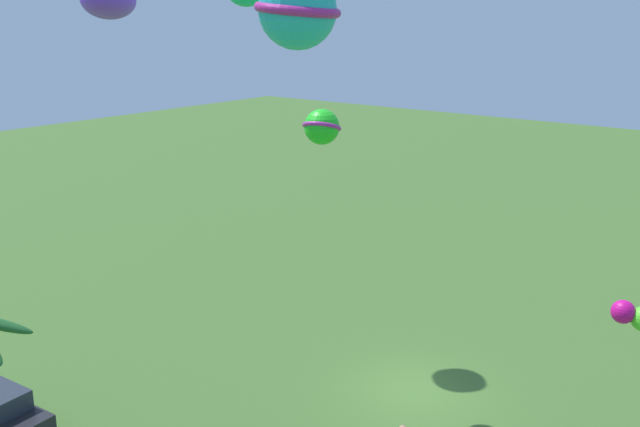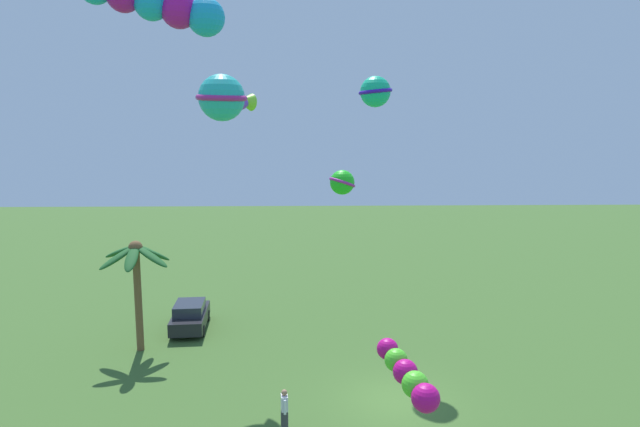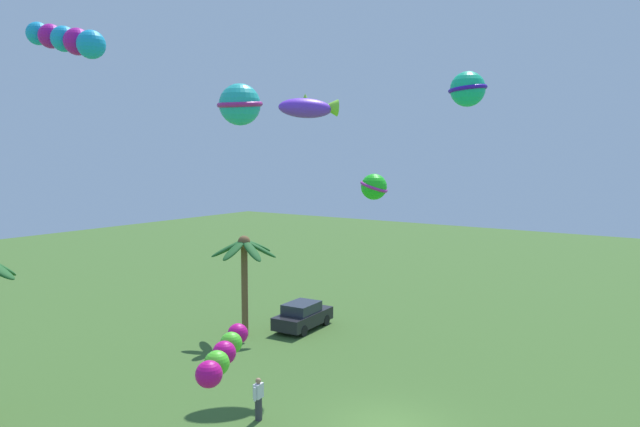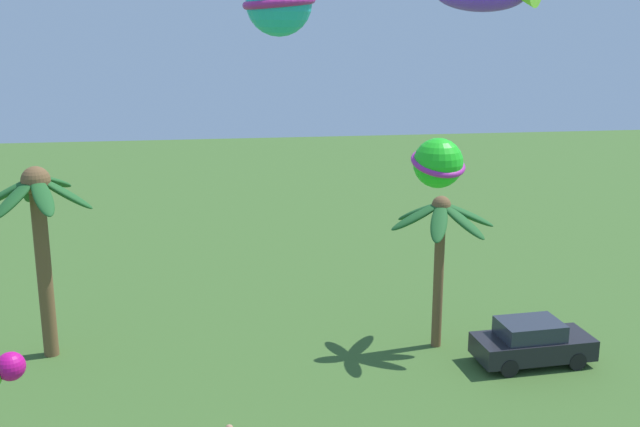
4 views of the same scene
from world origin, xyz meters
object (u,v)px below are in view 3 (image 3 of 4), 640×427
spectator_0 (258,399)px  kite_ball_3 (374,187)px  kite_ball_1 (240,105)px  kite_ball_0 (468,89)px  palm_tree_1 (245,258)px  kite_tube_4 (222,355)px  kite_fish_2 (309,108)px  kite_tube_5 (67,40)px  parked_car_0 (303,316)px

spectator_0 → kite_ball_3: kite_ball_3 is taller
kite_ball_1 → kite_ball_0: bearing=-40.4°
palm_tree_1 → kite_tube_4: 16.40m
spectator_0 → kite_ball_1: size_ratio=0.72×
spectator_0 → kite_ball_0: bearing=-25.1°
kite_fish_2 → kite_ball_1: bearing=-173.9°
kite_ball_1 → kite_ball_3: 6.15m
kite_tube_4 → kite_fish_2: bearing=26.2°
kite_ball_0 → kite_tube_4: (-14.17, 1.00, -7.99)m
kite_ball_0 → kite_tube_5: 16.05m
spectator_0 → kite_ball_0: 15.39m
kite_ball_1 → parked_car_0: bearing=21.2°
parked_car_0 → kite_ball_3: kite_ball_3 is taller
parked_car_0 → kite_tube_4: size_ratio=1.72×
palm_tree_1 → kite_ball_0: kite_ball_0 is taller
kite_ball_0 → kite_ball_3: kite_ball_0 is taller
palm_tree_1 → parked_car_0: bearing=-33.2°
kite_fish_2 → kite_ball_3: bearing=-117.4°
kite_tube_5 → kite_ball_3: bearing=-24.6°
kite_fish_2 → parked_car_0: bearing=40.7°
kite_ball_0 → kite_tube_5: kite_tube_5 is taller
kite_fish_2 → spectator_0: bearing=-158.6°
palm_tree_1 → kite_ball_0: (1.61, -11.54, 8.29)m
kite_ball_1 → kite_tube_5: (-7.17, 0.14, 1.36)m
parked_car_0 → kite_tube_4: 18.04m
parked_car_0 → kite_tube_5: kite_tube_5 is taller
kite_tube_5 → kite_ball_1: bearing=-1.1°
spectator_0 → kite_tube_5: kite_tube_5 is taller
parked_car_0 → kite_ball_0: size_ratio=1.82×
kite_fish_2 → kite_ball_0: bearing=-73.4°
kite_fish_2 → kite_ball_3: (-2.60, -5.02, -3.47)m
kite_ball_1 → kite_tube_4: bearing=-141.2°
kite_ball_0 → kite_ball_3: size_ratio=1.56×
palm_tree_1 → parked_car_0: 4.80m
kite_ball_0 → kite_ball_3: bearing=157.4°
kite_tube_4 → kite_ball_0: bearing=-4.0°
parked_car_0 → kite_tube_4: bearing=-150.3°
spectator_0 → kite_ball_3: size_ratio=1.13×
kite_ball_0 → kite_tube_5: bearing=156.0°
spectator_0 → kite_ball_1: kite_ball_1 is taller
kite_tube_4 → kite_tube_5: 10.13m
spectator_0 → kite_tube_4: size_ratio=0.68×
spectator_0 → palm_tree_1: bearing=44.5°
kite_ball_0 → kite_fish_2: bearing=106.6°
kite_ball_0 → kite_ball_1: size_ratio=1.00×
kite_ball_1 → kite_tube_5: 7.30m
palm_tree_1 → kite_ball_3: size_ratio=3.85×
kite_ball_3 → kite_fish_2: bearing=62.6°
kite_ball_3 → kite_tube_4: (-9.50, -0.94, -3.92)m
spectator_0 → kite_tube_5: (-5.62, 2.28, 12.20)m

